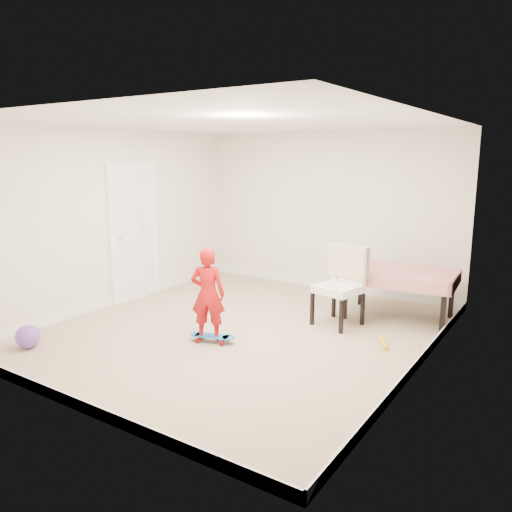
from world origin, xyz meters
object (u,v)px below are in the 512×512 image
Objects in this scene: child at (208,297)px; skateboard at (212,339)px; dining_table at (399,294)px; balloon at (28,337)px; dining_chair at (338,286)px.

skateboard is at bearing 171.59° from child.
dining_table is 5.23× the size of balloon.
dining_table is at bearing -153.68° from child.
balloon is (-2.66, -2.74, -0.39)m from dining_chair.
dining_chair is at bearing 45.84° from balloon.
dining_chair is 1.79m from skateboard.
dining_chair is (-0.58, -0.72, 0.18)m from dining_table.
child reaches higher than dining_table.
dining_table is at bearing 36.34° from skateboard.
child is (-1.04, -1.42, 0.03)m from dining_chair.
balloon is at bearing -121.87° from dining_chair.
skateboard is at bearing -112.87° from dining_chair.
dining_table is 1.39× the size of dining_chair.
skateboard is (-0.99, -1.41, -0.48)m from dining_chair.
dining_chair is 3.76× the size of balloon.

